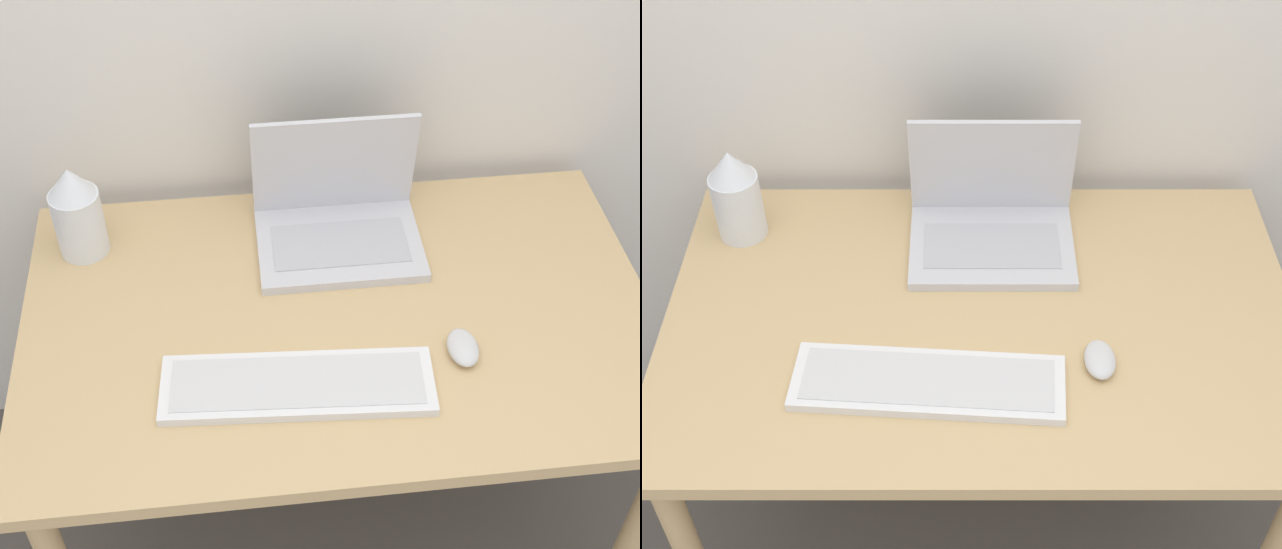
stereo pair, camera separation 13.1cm
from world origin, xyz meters
TOP-DOWN VIEW (x-y plane):
  - desk at (0.00, 0.38)m, footprint 1.19×0.76m
  - laptop at (0.02, 0.60)m, footprint 0.33×0.25m
  - keyboard at (-0.10, 0.21)m, footprint 0.48×0.17m
  - mouse at (0.21, 0.26)m, footprint 0.06×0.09m
  - vase at (-0.49, 0.62)m, footprint 0.10×0.10m

SIDE VIEW (x-z plane):
  - desk at x=0.00m, z-range 0.27..0.98m
  - keyboard at x=-0.10m, z-range 0.71..0.73m
  - mouse at x=0.21m, z-range 0.71..0.74m
  - laptop at x=0.02m, z-range 0.63..0.89m
  - vase at x=-0.49m, z-range 0.71..0.91m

